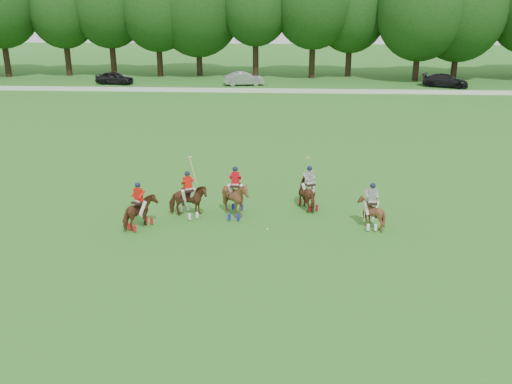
{
  "coord_description": "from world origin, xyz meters",
  "views": [
    {
      "loc": [
        3.68,
        -20.62,
        10.45
      ],
      "look_at": [
        2.35,
        4.2,
        1.4
      ],
      "focal_mm": 40.0,
      "sensor_mm": 36.0,
      "label": 1
    }
  ],
  "objects_px": {
    "polo_ball": "(267,229)",
    "polo_red_c": "(236,198)",
    "polo_red_a": "(140,212)",
    "car_right": "(445,81)",
    "car_mid": "(244,79)",
    "polo_red_b": "(188,200)",
    "polo_stripe_a": "(309,194)",
    "car_left": "(114,78)",
    "polo_stripe_b": "(371,212)"
  },
  "relations": [
    {
      "from": "car_mid",
      "to": "polo_red_a",
      "type": "height_order",
      "value": "polo_red_a"
    },
    {
      "from": "polo_red_b",
      "to": "polo_red_c",
      "type": "relative_size",
      "value": 1.13
    },
    {
      "from": "polo_ball",
      "to": "car_right",
      "type": "bearing_deg",
      "value": 65.57
    },
    {
      "from": "car_right",
      "to": "polo_red_c",
      "type": "relative_size",
      "value": 1.94
    },
    {
      "from": "polo_red_b",
      "to": "polo_red_a",
      "type": "bearing_deg",
      "value": -142.31
    },
    {
      "from": "polo_red_c",
      "to": "polo_ball",
      "type": "bearing_deg",
      "value": -45.39
    },
    {
      "from": "polo_red_b",
      "to": "polo_ball",
      "type": "bearing_deg",
      "value": -20.99
    },
    {
      "from": "car_right",
      "to": "polo_red_b",
      "type": "relative_size",
      "value": 1.72
    },
    {
      "from": "car_right",
      "to": "polo_ball",
      "type": "distance_m",
      "value": 43.37
    },
    {
      "from": "polo_stripe_a",
      "to": "polo_ball",
      "type": "height_order",
      "value": "polo_stripe_a"
    },
    {
      "from": "car_mid",
      "to": "car_right",
      "type": "height_order",
      "value": "car_mid"
    },
    {
      "from": "polo_stripe_b",
      "to": "polo_stripe_a",
      "type": "bearing_deg",
      "value": 141.66
    },
    {
      "from": "car_left",
      "to": "car_mid",
      "type": "relative_size",
      "value": 0.96
    },
    {
      "from": "polo_stripe_b",
      "to": "polo_ball",
      "type": "xyz_separation_m",
      "value": [
        -4.68,
        -0.59,
        -0.71
      ]
    },
    {
      "from": "polo_red_a",
      "to": "polo_stripe_b",
      "type": "bearing_deg",
      "value": 3.53
    },
    {
      "from": "polo_ball",
      "to": "polo_red_c",
      "type": "bearing_deg",
      "value": 134.61
    },
    {
      "from": "car_mid",
      "to": "polo_red_b",
      "type": "bearing_deg",
      "value": 170.72
    },
    {
      "from": "polo_red_c",
      "to": "polo_stripe_a",
      "type": "distance_m",
      "value": 3.7
    },
    {
      "from": "car_left",
      "to": "car_right",
      "type": "bearing_deg",
      "value": -83.7
    },
    {
      "from": "polo_red_a",
      "to": "car_right",
      "type": "bearing_deg",
      "value": 59.03
    },
    {
      "from": "polo_red_b",
      "to": "polo_red_c",
      "type": "height_order",
      "value": "polo_red_b"
    },
    {
      "from": "polo_red_a",
      "to": "polo_stripe_a",
      "type": "bearing_deg",
      "value": 20.04
    },
    {
      "from": "polo_stripe_a",
      "to": "polo_ball",
      "type": "distance_m",
      "value": 3.45
    },
    {
      "from": "polo_stripe_a",
      "to": "polo_ball",
      "type": "relative_size",
      "value": 30.6
    },
    {
      "from": "car_left",
      "to": "car_right",
      "type": "height_order",
      "value": "car_left"
    },
    {
      "from": "polo_red_a",
      "to": "polo_red_b",
      "type": "bearing_deg",
      "value": 37.69
    },
    {
      "from": "polo_red_b",
      "to": "polo_stripe_a",
      "type": "xyz_separation_m",
      "value": [
        5.76,
        1.3,
        -0.02
      ]
    },
    {
      "from": "polo_stripe_a",
      "to": "polo_stripe_b",
      "type": "bearing_deg",
      "value": -38.34
    },
    {
      "from": "polo_stripe_a",
      "to": "polo_red_b",
      "type": "bearing_deg",
      "value": -167.31
    },
    {
      "from": "car_right",
      "to": "polo_red_b",
      "type": "bearing_deg",
      "value": 171.17
    },
    {
      "from": "car_mid",
      "to": "polo_red_b",
      "type": "relative_size",
      "value": 1.54
    },
    {
      "from": "car_mid",
      "to": "polo_ball",
      "type": "height_order",
      "value": "car_mid"
    },
    {
      "from": "car_mid",
      "to": "polo_red_c",
      "type": "height_order",
      "value": "polo_red_c"
    },
    {
      "from": "polo_stripe_a",
      "to": "car_left",
      "type": "bearing_deg",
      "value": 119.05
    },
    {
      "from": "polo_red_b",
      "to": "polo_stripe_a",
      "type": "bearing_deg",
      "value": 12.69
    },
    {
      "from": "polo_red_b",
      "to": "polo_stripe_a",
      "type": "height_order",
      "value": "polo_red_b"
    },
    {
      "from": "car_mid",
      "to": "polo_stripe_a",
      "type": "height_order",
      "value": "polo_stripe_a"
    },
    {
      "from": "polo_red_a",
      "to": "polo_ball",
      "type": "height_order",
      "value": "polo_red_a"
    },
    {
      "from": "polo_ball",
      "to": "car_left",
      "type": "bearing_deg",
      "value": 115.06
    },
    {
      "from": "polo_red_b",
      "to": "polo_stripe_b",
      "type": "distance_m",
      "value": 8.55
    },
    {
      "from": "car_left",
      "to": "polo_stripe_a",
      "type": "relative_size",
      "value": 1.5
    },
    {
      "from": "polo_red_c",
      "to": "polo_red_b",
      "type": "bearing_deg",
      "value": -176.55
    },
    {
      "from": "car_mid",
      "to": "polo_red_b",
      "type": "xyz_separation_m",
      "value": [
        0.13,
        -38.01,
        0.09
      ]
    },
    {
      "from": "car_right",
      "to": "polo_red_a",
      "type": "xyz_separation_m",
      "value": [
        -23.73,
        -39.54,
        0.08
      ]
    },
    {
      "from": "polo_red_a",
      "to": "polo_red_c",
      "type": "distance_m",
      "value": 4.53
    },
    {
      "from": "car_left",
      "to": "polo_red_b",
      "type": "relative_size",
      "value": 1.47
    },
    {
      "from": "car_right",
      "to": "polo_stripe_b",
      "type": "xyz_separation_m",
      "value": [
        -13.25,
        -38.89,
        0.05
      ]
    },
    {
      "from": "car_mid",
      "to": "polo_ball",
      "type": "relative_size",
      "value": 48.16
    },
    {
      "from": "polo_stripe_a",
      "to": "polo_red_a",
      "type": "bearing_deg",
      "value": -159.96
    },
    {
      "from": "car_right",
      "to": "polo_red_a",
      "type": "bearing_deg",
      "value": 169.99
    }
  ]
}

